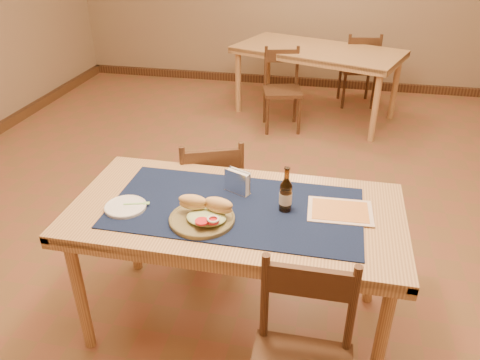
% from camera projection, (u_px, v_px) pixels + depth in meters
% --- Properties ---
extents(room, '(6.04, 7.04, 2.84)m').
position_uv_depth(room, '(266.00, 34.00, 2.61)').
color(room, brown).
rests_on(room, ground).
extents(main_table, '(1.60, 0.80, 0.75)m').
position_uv_depth(main_table, '(236.00, 222.00, 2.29)').
color(main_table, tan).
rests_on(main_table, ground).
extents(placemat, '(1.20, 0.60, 0.01)m').
position_uv_depth(placemat, '(236.00, 207.00, 2.25)').
color(placemat, '#101A3C').
rests_on(placemat, main_table).
extents(baseboard, '(6.00, 7.00, 0.10)m').
position_uv_depth(baseboard, '(260.00, 231.00, 3.28)').
color(baseboard, '#4C311B').
rests_on(baseboard, ground).
extents(back_table, '(1.91, 1.39, 0.75)m').
position_uv_depth(back_table, '(317.00, 56.00, 5.00)').
color(back_table, tan).
rests_on(back_table, ground).
extents(chair_main_far, '(0.51, 0.51, 0.86)m').
position_uv_depth(chair_main_far, '(211.00, 194.00, 2.95)').
color(chair_main_far, '#4C311B').
rests_on(chair_main_far, ground).
extents(chair_back_near, '(0.46, 0.46, 0.83)m').
position_uv_depth(chair_back_near, '(282.00, 88.00, 4.82)').
color(chair_back_near, '#4C311B').
rests_on(chair_back_near, ground).
extents(chair_back_far, '(0.46, 0.46, 0.86)m').
position_uv_depth(chair_back_far, '(359.00, 68.00, 5.40)').
color(chair_back_far, '#4C311B').
rests_on(chair_back_far, ground).
extents(sandwich_plate, '(0.30, 0.30, 0.12)m').
position_uv_depth(sandwich_plate, '(204.00, 215.00, 2.13)').
color(sandwich_plate, brown).
rests_on(sandwich_plate, placemat).
extents(side_plate, '(0.20, 0.20, 0.02)m').
position_uv_depth(side_plate, '(125.00, 206.00, 2.24)').
color(side_plate, silver).
rests_on(side_plate, placemat).
extents(fork, '(0.12, 0.05, 0.00)m').
position_uv_depth(fork, '(139.00, 204.00, 2.25)').
color(fork, '#8DD675').
rests_on(fork, side_plate).
extents(beer_bottle, '(0.06, 0.06, 0.23)m').
position_uv_depth(beer_bottle, '(286.00, 195.00, 2.19)').
color(beer_bottle, '#492A0D').
rests_on(beer_bottle, placemat).
extents(napkin_holder, '(0.15, 0.10, 0.12)m').
position_uv_depth(napkin_holder, '(237.00, 182.00, 2.34)').
color(napkin_holder, silver).
rests_on(napkin_holder, placemat).
extents(menu_card, '(0.31, 0.24, 0.01)m').
position_uv_depth(menu_card, '(340.00, 211.00, 2.22)').
color(menu_card, beige).
rests_on(menu_card, placemat).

